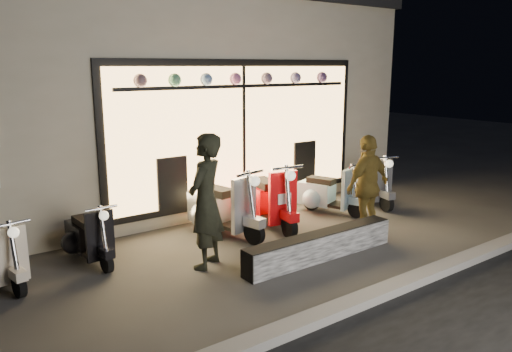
{
  "coord_description": "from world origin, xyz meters",
  "views": [
    {
      "loc": [
        -4.42,
        -5.64,
        2.76
      ],
      "look_at": [
        0.12,
        0.6,
        1.05
      ],
      "focal_mm": 35.0,
      "sensor_mm": 36.0,
      "label": 1
    }
  ],
  "objects": [
    {
      "name": "woman",
      "position": [
        1.72,
        -0.31,
        0.84
      ],
      "size": [
        1.01,
        0.48,
        1.68
      ],
      "primitive_type": "imported",
      "rotation": [
        0.0,
        0.0,
        3.22
      ],
      "color": "brown",
      "rests_on": "ground"
    },
    {
      "name": "scooter_silver",
      "position": [
        -0.21,
        1.2,
        0.45
      ],
      "size": [
        0.7,
        1.57,
        1.11
      ],
      "rotation": [
        0.0,
        0.0,
        0.2
      ],
      "color": "black",
      "rests_on": "ground"
    },
    {
      "name": "man",
      "position": [
        -1.1,
        0.09,
        0.94
      ],
      "size": [
        0.82,
        0.76,
        1.88
      ],
      "primitive_type": "imported",
      "rotation": [
        0.0,
        0.0,
        3.74
      ],
      "color": "black",
      "rests_on": "ground"
    },
    {
      "name": "scooter_blue",
      "position": [
        2.07,
        1.09,
        0.38
      ],
      "size": [
        0.73,
        1.32,
        0.95
      ],
      "rotation": [
        0.0,
        0.0,
        0.35
      ],
      "color": "black",
      "rests_on": "ground"
    },
    {
      "name": "scooter_grey",
      "position": [
        3.26,
        1.09,
        0.41
      ],
      "size": [
        0.69,
        1.43,
        1.02
      ],
      "rotation": [
        0.0,
        0.0,
        -0.25
      ],
      "color": "black",
      "rests_on": "ground"
    },
    {
      "name": "ground",
      "position": [
        0.0,
        0.0,
        0.0
      ],
      "size": [
        40.0,
        40.0,
        0.0
      ],
      "primitive_type": "plane",
      "color": "#383533",
      "rests_on": "ground"
    },
    {
      "name": "scooter_red",
      "position": [
        0.73,
        1.14,
        0.45
      ],
      "size": [
        0.67,
        1.59,
        1.13
      ],
      "rotation": [
        0.0,
        0.0,
        -0.17
      ],
      "color": "black",
      "rests_on": "ground"
    },
    {
      "name": "graffiti_barrier",
      "position": [
        0.37,
        -0.65,
        0.2
      ],
      "size": [
        2.62,
        0.28,
        0.4
      ],
      "primitive_type": "cube",
      "color": "black",
      "rests_on": "ground"
    },
    {
      "name": "scooter_black",
      "position": [
        -2.36,
        1.33,
        0.35
      ],
      "size": [
        0.43,
        1.23,
        0.88
      ],
      "rotation": [
        0.0,
        0.0,
        0.06
      ],
      "color": "black",
      "rests_on": "ground"
    },
    {
      "name": "kerb",
      "position": [
        0.0,
        -2.0,
        0.06
      ],
      "size": [
        40.0,
        0.25,
        0.12
      ],
      "primitive_type": "cube",
      "color": "slate",
      "rests_on": "ground"
    },
    {
      "name": "shop_building",
      "position": [
        0.0,
        4.98,
        2.1
      ],
      "size": [
        10.2,
        6.23,
        4.2
      ],
      "color": "beige",
      "rests_on": "ground"
    }
  ]
}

